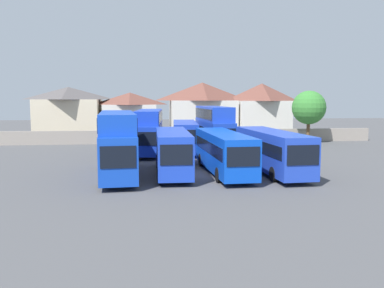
{
  "coord_description": "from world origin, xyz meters",
  "views": [
    {
      "loc": [
        -4.19,
        -31.66,
        6.0
      ],
      "look_at": [
        0.0,
        3.0,
        2.11
      ],
      "focal_mm": 37.98,
      "sensor_mm": 36.0,
      "label": 1
    }
  ],
  "objects": [
    {
      "name": "house_terrace_centre",
      "position": [
        -6.15,
        31.75,
        3.55
      ],
      "size": [
        8.24,
        7.46,
        6.96
      ],
      "color": "silver",
      "rests_on": "ground"
    },
    {
      "name": "bus_7",
      "position": [
        3.77,
        13.61,
        2.89
      ],
      "size": [
        2.81,
        11.18,
        5.13
      ],
      "rotation": [
        0.0,
        0.0,
        -1.54
      ],
      "color": "blue",
      "rests_on": "ground"
    },
    {
      "name": "bus_6",
      "position": [
        0.46,
        13.39,
        1.96
      ],
      "size": [
        3.26,
        10.74,
        3.43
      ],
      "rotation": [
        0.0,
        0.0,
        -1.64
      ],
      "color": "blue",
      "rests_on": "ground"
    },
    {
      "name": "bus_2",
      "position": [
        -1.89,
        0.35,
        1.97
      ],
      "size": [
        2.75,
        10.52,
        3.45
      ],
      "rotation": [
        0.0,
        0.0,
        -1.59
      ],
      "color": "blue",
      "rests_on": "ground"
    },
    {
      "name": "tree_left_of_lot",
      "position": [
        18.18,
        21.24,
        4.8
      ],
      "size": [
        4.57,
        4.57,
        7.11
      ],
      "color": "brown",
      "rests_on": "ground"
    },
    {
      "name": "ground",
      "position": [
        0.0,
        18.0,
        0.0
      ],
      "size": [
        140.0,
        140.0,
        0.0
      ],
      "primitive_type": "plane",
      "color": "#4C4C4F"
    },
    {
      "name": "bus_3",
      "position": [
        2.22,
        0.32,
        1.89
      ],
      "size": [
        2.94,
        11.99,
        3.29
      ],
      "rotation": [
        0.0,
        0.0,
        -1.54
      ],
      "color": "blue",
      "rests_on": "ground"
    },
    {
      "name": "bus_1",
      "position": [
        -6.18,
        0.1,
        2.8
      ],
      "size": [
        3.34,
        11.89,
        4.97
      ],
      "rotation": [
        0.0,
        0.0,
        -1.5
      ],
      "color": "#1340BF",
      "rests_on": "ground"
    },
    {
      "name": "depot_boundary_wall",
      "position": [
        0.0,
        23.24,
        0.9
      ],
      "size": [
        56.0,
        0.5,
        1.8
      ],
      "primitive_type": "cube",
      "color": "gray",
      "rests_on": "ground"
    },
    {
      "name": "house_terrace_far_right",
      "position": [
        14.78,
        31.98,
        4.31
      ],
      "size": [
        8.61,
        6.79,
        8.45
      ],
      "color": "silver",
      "rests_on": "ground"
    },
    {
      "name": "house_terrace_left",
      "position": [
        -15.36,
        31.98,
        3.97
      ],
      "size": [
        9.73,
        8.18,
        7.79
      ],
      "color": "beige",
      "rests_on": "ground"
    },
    {
      "name": "bus_4",
      "position": [
        6.19,
        0.12,
        1.94
      ],
      "size": [
        3.12,
        11.97,
        3.39
      ],
      "rotation": [
        0.0,
        0.0,
        -1.53
      ],
      "color": "blue",
      "rests_on": "ground"
    },
    {
      "name": "bus_5",
      "position": [
        -3.52,
        13.38,
        2.69
      ],
      "size": [
        3.47,
        12.07,
        4.77
      ],
      "rotation": [
        0.0,
        0.0,
        -1.65
      ],
      "color": "blue",
      "rests_on": "ground"
    },
    {
      "name": "house_terrace_right",
      "position": [
        5.28,
        32.86,
        4.38
      ],
      "size": [
        10.72,
        7.55,
        8.58
      ],
      "color": "silver",
      "rests_on": "ground"
    }
  ]
}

